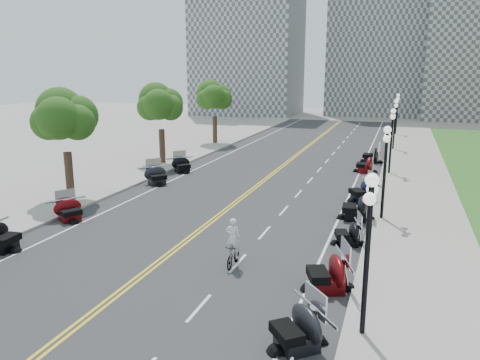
% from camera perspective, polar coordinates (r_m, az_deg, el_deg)
% --- Properties ---
extents(ground, '(160.00, 160.00, 0.00)m').
position_cam_1_polar(ground, '(24.50, -4.24, -5.62)').
color(ground, gray).
extents(road, '(16.00, 90.00, 0.01)m').
position_cam_1_polar(road, '(33.54, 2.51, -0.39)').
color(road, '#333335').
rests_on(road, ground).
extents(centerline_yellow_a, '(0.12, 90.00, 0.00)m').
position_cam_1_polar(centerline_yellow_a, '(33.57, 2.31, -0.36)').
color(centerline_yellow_a, yellow).
rests_on(centerline_yellow_a, road).
extents(centerline_yellow_b, '(0.12, 90.00, 0.00)m').
position_cam_1_polar(centerline_yellow_b, '(33.51, 2.71, -0.39)').
color(centerline_yellow_b, yellow).
rests_on(centerline_yellow_b, road).
extents(edge_line_north, '(0.12, 90.00, 0.00)m').
position_cam_1_polar(edge_line_north, '(32.36, 13.43, -1.24)').
color(edge_line_north, white).
rests_on(edge_line_north, road).
extents(edge_line_south, '(0.12, 90.00, 0.00)m').
position_cam_1_polar(edge_line_south, '(35.84, -7.34, 0.42)').
color(edge_line_south, white).
rests_on(edge_line_south, road).
extents(lane_dash_4, '(0.12, 2.00, 0.00)m').
position_cam_1_polar(lane_dash_4, '(16.58, -5.01, -15.24)').
color(lane_dash_4, white).
rests_on(lane_dash_4, road).
extents(lane_dash_5, '(0.12, 2.00, 0.00)m').
position_cam_1_polar(lane_dash_5, '(19.92, -0.26, -10.10)').
color(lane_dash_5, white).
rests_on(lane_dash_5, road).
extents(lane_dash_6, '(0.12, 2.00, 0.00)m').
position_cam_1_polar(lane_dash_6, '(23.47, 3.00, -6.42)').
color(lane_dash_6, white).
rests_on(lane_dash_6, road).
extents(lane_dash_7, '(0.12, 2.00, 0.00)m').
position_cam_1_polar(lane_dash_7, '(27.15, 5.36, -3.72)').
color(lane_dash_7, white).
rests_on(lane_dash_7, road).
extents(lane_dash_8, '(0.12, 2.00, 0.00)m').
position_cam_1_polar(lane_dash_8, '(30.90, 7.14, -1.66)').
color(lane_dash_8, white).
rests_on(lane_dash_8, road).
extents(lane_dash_9, '(0.12, 2.00, 0.00)m').
position_cam_1_polar(lane_dash_9, '(34.71, 8.53, -0.04)').
color(lane_dash_9, white).
rests_on(lane_dash_9, road).
extents(lane_dash_10, '(0.12, 2.00, 0.00)m').
position_cam_1_polar(lane_dash_10, '(38.56, 9.64, 1.25)').
color(lane_dash_10, white).
rests_on(lane_dash_10, road).
extents(lane_dash_11, '(0.12, 2.00, 0.00)m').
position_cam_1_polar(lane_dash_11, '(42.44, 10.55, 2.30)').
color(lane_dash_11, white).
rests_on(lane_dash_11, road).
extents(lane_dash_12, '(0.12, 2.00, 0.00)m').
position_cam_1_polar(lane_dash_12, '(46.34, 11.31, 3.18)').
color(lane_dash_12, white).
rests_on(lane_dash_12, road).
extents(lane_dash_13, '(0.12, 2.00, 0.00)m').
position_cam_1_polar(lane_dash_13, '(50.25, 11.95, 3.92)').
color(lane_dash_13, white).
rests_on(lane_dash_13, road).
extents(lane_dash_14, '(0.12, 2.00, 0.00)m').
position_cam_1_polar(lane_dash_14, '(54.18, 12.50, 4.56)').
color(lane_dash_14, white).
rests_on(lane_dash_14, road).
extents(lane_dash_15, '(0.12, 2.00, 0.00)m').
position_cam_1_polar(lane_dash_15, '(58.11, 12.98, 5.11)').
color(lane_dash_15, white).
rests_on(lane_dash_15, road).
extents(lane_dash_16, '(0.12, 2.00, 0.00)m').
position_cam_1_polar(lane_dash_16, '(62.06, 13.40, 5.58)').
color(lane_dash_16, white).
rests_on(lane_dash_16, road).
extents(lane_dash_17, '(0.12, 2.00, 0.00)m').
position_cam_1_polar(lane_dash_17, '(66.01, 13.76, 6.00)').
color(lane_dash_17, white).
rests_on(lane_dash_17, road).
extents(lane_dash_18, '(0.12, 2.00, 0.00)m').
position_cam_1_polar(lane_dash_18, '(69.97, 14.09, 6.38)').
color(lane_dash_18, white).
rests_on(lane_dash_18, road).
extents(lane_dash_19, '(0.12, 2.00, 0.00)m').
position_cam_1_polar(lane_dash_19, '(73.93, 14.38, 6.71)').
color(lane_dash_19, white).
rests_on(lane_dash_19, road).
extents(sidewalk_north, '(5.00, 90.00, 0.15)m').
position_cam_1_polar(sidewalk_north, '(32.24, 20.70, -1.68)').
color(sidewalk_north, '#9E9991').
rests_on(sidewalk_north, ground).
extents(sidewalk_south, '(5.00, 90.00, 0.15)m').
position_cam_1_polar(sidewalk_south, '(37.80, -12.92, 0.95)').
color(sidewalk_south, '#9E9991').
rests_on(sidewalk_south, ground).
extents(distant_block_a, '(18.00, 14.00, 26.00)m').
position_cam_1_polar(distant_block_a, '(87.75, 1.01, 16.58)').
color(distant_block_a, gray).
rests_on(distant_block_a, ground).
extents(distant_block_b, '(16.00, 12.00, 30.00)m').
position_cam_1_polar(distant_block_b, '(89.69, 16.43, 17.27)').
color(distant_block_b, gray).
rests_on(distant_block_b, ground).
extents(street_lamp_1, '(0.50, 1.20, 4.90)m').
position_cam_1_polar(street_lamp_1, '(14.29, 15.22, -9.04)').
color(street_lamp_1, black).
rests_on(street_lamp_1, sidewalk_north).
extents(street_lamp_2, '(0.50, 1.20, 4.90)m').
position_cam_1_polar(street_lamp_2, '(25.81, 17.20, 0.79)').
color(street_lamp_2, black).
rests_on(street_lamp_2, sidewalk_north).
extents(street_lamp_3, '(0.50, 1.20, 4.90)m').
position_cam_1_polar(street_lamp_3, '(37.64, 17.94, 4.50)').
color(street_lamp_3, black).
rests_on(street_lamp_3, sidewalk_north).
extents(street_lamp_4, '(0.50, 1.20, 4.90)m').
position_cam_1_polar(street_lamp_4, '(49.54, 18.33, 6.43)').
color(street_lamp_4, black).
rests_on(street_lamp_4, sidewalk_north).
extents(street_lamp_5, '(0.50, 1.20, 4.90)m').
position_cam_1_polar(street_lamp_5, '(61.49, 18.57, 7.62)').
color(street_lamp_5, black).
rests_on(street_lamp_5, sidewalk_north).
extents(tree_2, '(4.80, 4.80, 9.20)m').
position_cam_1_polar(tree_2, '(30.36, -20.56, 6.45)').
color(tree_2, '#235619').
rests_on(tree_2, sidewalk_south).
extents(tree_3, '(4.80, 4.80, 9.20)m').
position_cam_1_polar(tree_3, '(40.30, -9.64, 8.57)').
color(tree_3, '#235619').
rests_on(tree_3, sidewalk_south).
extents(tree_4, '(4.80, 4.80, 9.20)m').
position_cam_1_polar(tree_4, '(51.13, -3.12, 9.69)').
color(tree_4, '#235619').
rests_on(tree_4, sidewalk_south).
extents(motorcycle_n_3, '(2.90, 2.90, 1.44)m').
position_cam_1_polar(motorcycle_n_3, '(14.21, 6.97, -17.23)').
color(motorcycle_n_3, black).
rests_on(motorcycle_n_3, road).
extents(motorcycle_n_4, '(2.84, 2.84, 1.53)m').
position_cam_1_polar(motorcycle_n_4, '(17.67, 10.64, -10.83)').
color(motorcycle_n_4, '#590A0C').
rests_on(motorcycle_n_4, road).
extents(motorcycle_n_5, '(2.18, 2.18, 1.23)m').
position_cam_1_polar(motorcycle_n_5, '(22.28, 13.02, -6.20)').
color(motorcycle_n_5, black).
rests_on(motorcycle_n_5, road).
extents(motorcycle_n_6, '(2.35, 2.35, 1.55)m').
position_cam_1_polar(motorcycle_n_6, '(25.97, 13.96, -3.08)').
color(motorcycle_n_6, black).
rests_on(motorcycle_n_6, road).
extents(motorcycle_n_7, '(2.93, 2.93, 1.50)m').
position_cam_1_polar(motorcycle_n_7, '(29.67, 14.72, -1.16)').
color(motorcycle_n_7, black).
rests_on(motorcycle_n_7, road).
extents(motorcycle_n_9, '(2.07, 2.07, 1.44)m').
position_cam_1_polar(motorcycle_n_9, '(38.24, 15.01, 1.96)').
color(motorcycle_n_9, '#590A0C').
rests_on(motorcycle_n_9, road).
extents(motorcycle_n_10, '(2.27, 2.27, 1.49)m').
position_cam_1_polar(motorcycle_n_10, '(42.56, 15.71, 3.06)').
color(motorcycle_n_10, black).
rests_on(motorcycle_n_10, road).
extents(motorcycle_s_4, '(2.24, 2.24, 1.46)m').
position_cam_1_polar(motorcycle_s_4, '(23.55, -27.16, -6.02)').
color(motorcycle_s_4, black).
rests_on(motorcycle_s_4, road).
extents(motorcycle_s_5, '(2.61, 2.61, 1.32)m').
position_cam_1_polar(motorcycle_s_5, '(26.68, -20.09, -3.34)').
color(motorcycle_s_5, '#590A0C').
rests_on(motorcycle_s_5, road).
extents(motorcycle_s_7, '(2.90, 2.90, 1.44)m').
position_cam_1_polar(motorcycle_s_7, '(33.57, -10.14, 0.67)').
color(motorcycle_s_7, black).
rests_on(motorcycle_s_7, road).
extents(motorcycle_s_8, '(2.71, 2.71, 1.34)m').
position_cam_1_polar(motorcycle_s_8, '(37.26, -7.09, 1.95)').
color(motorcycle_s_8, black).
rests_on(motorcycle_s_8, road).
extents(bicycle, '(0.51, 1.60, 0.95)m').
position_cam_1_polar(bicycle, '(19.53, -0.84, -9.11)').
color(bicycle, '#A51414').
rests_on(bicycle, road).
extents(cyclist_rider, '(0.62, 0.41, 1.71)m').
position_cam_1_polar(cyclist_rider, '(19.06, -0.85, -5.40)').
color(cyclist_rider, white).
rests_on(cyclist_rider, bicycle).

